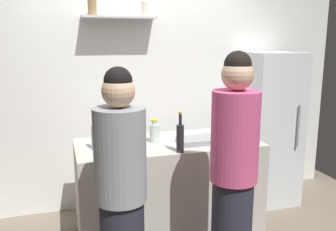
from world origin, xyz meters
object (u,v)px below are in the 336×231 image
Objects in this scene: water_bottle_plastic at (155,132)px; person_grey_hoodie at (121,194)px; refrigerator at (268,128)px; utensil_holder at (111,133)px; wine_bottle_dark_glass at (180,137)px; wine_bottle_green_glass at (126,134)px; wine_bottle_pale_glass at (95,136)px; baking_pan at (197,141)px; wine_bottle_amber_glass at (219,124)px; person_pink_top at (234,174)px.

water_bottle_plastic is 1.03m from person_grey_hoodie.
utensil_holder is at bearing -176.59° from refrigerator.
wine_bottle_green_glass is (-0.41, 0.26, -0.00)m from wine_bottle_dark_glass.
person_grey_hoodie is (-0.10, -1.14, -0.13)m from utensil_holder.
wine_bottle_dark_glass is 1.15× the size of wine_bottle_pale_glass.
wine_bottle_dark_glass is at bearing -138.74° from baking_pan.
wine_bottle_pale_glass reaches higher than baking_pan.
wine_bottle_pale_glass is (-0.90, 0.08, 0.09)m from baking_pan.
wine_bottle_pale_glass is at bearing -8.58° from person_grey_hoodie.
person_grey_hoodie reaches higher than wine_bottle_pale_glass.
person_grey_hoodie reaches higher than baking_pan.
wine_bottle_amber_glass is (0.51, 0.34, -0.00)m from wine_bottle_dark_glass.
refrigerator reaches higher than utensil_holder.
wine_bottle_dark_glass is (0.49, -0.59, 0.07)m from utensil_holder.
wine_bottle_dark_glass is at bearing -61.28° from person_grey_hoodie.
baking_pan is 0.98× the size of wine_bottle_dark_glass.
wine_bottle_amber_glass is (0.27, 0.13, 0.10)m from baking_pan.
wine_bottle_pale_glass is at bearing 176.02° from wine_bottle_green_glass.
refrigerator is 1.63m from person_pink_top.
person_grey_hoodie is at bearing -146.43° from refrigerator.
wine_bottle_amber_glass is 1.03× the size of wine_bottle_green_glass.
water_bottle_plastic is (-1.41, -0.34, 0.14)m from refrigerator.
person_grey_hoodie is at bearing -84.76° from wine_bottle_pale_glass.
water_bottle_plastic is at bearing 64.80° from person_pink_top.
refrigerator is 1.02× the size of person_grey_hoodie.
person_pink_top is (0.89, -0.83, -0.13)m from wine_bottle_pale_glass.
refrigerator is at bearing 28.63° from wine_bottle_dark_glass.
person_grey_hoodie is (-0.83, -0.75, -0.10)m from baking_pan.
utensil_holder reaches higher than baking_pan.
baking_pan is 0.40m from water_bottle_plastic.
wine_bottle_green_glass reaches higher than utensil_holder.
wine_bottle_amber_glass is at bearing -65.23° from person_grey_hoodie.
person_pink_top is (-0.01, -0.75, -0.04)m from baking_pan.
utensil_holder is 1.34m from person_pink_top.
baking_pan is 1.57× the size of water_bottle_plastic.
wine_bottle_dark_glass is at bearing -151.37° from refrigerator.
person_pink_top reaches higher than wine_bottle_green_glass.
baking_pan is at bearing -22.45° from water_bottle_plastic.
baking_pan is 0.19× the size of person_pink_top.
baking_pan is 1.13× the size of wine_bottle_pale_glass.
wine_bottle_green_glass reaches higher than water_bottle_plastic.
water_bottle_plastic is (-0.36, 0.15, 0.07)m from baking_pan.
utensil_holder is 0.13× the size of person_pink_top.
refrigerator reaches higher than wine_bottle_dark_glass.
wine_bottle_amber_glass is 0.19× the size of person_pink_top.
utensil_holder is at bearing 152.02° from baking_pan.
person_pink_top reaches higher than person_grey_hoodie.
wine_bottle_green_glass is 0.19× the size of person_pink_top.
utensil_holder is at bearing 165.54° from wine_bottle_amber_glass.
person_pink_top reaches higher than baking_pan.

